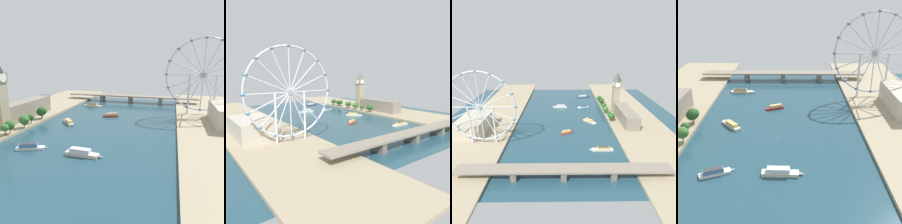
{
  "view_description": "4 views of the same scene",
  "coord_description": "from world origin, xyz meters",
  "views": [
    {
      "loc": [
        70.71,
        -202.97,
        74.86
      ],
      "look_at": [
        10.68,
        11.07,
        20.37
      ],
      "focal_mm": 34.63,
      "sensor_mm": 36.0,
      "label": 1
    },
    {
      "loc": [
        204.48,
        311.76,
        74.87
      ],
      "look_at": [
        -15.03,
        17.49,
        9.31
      ],
      "focal_mm": 35.53,
      "sensor_mm": 36.0,
      "label": 2
    },
    {
      "loc": [
        1.86,
        361.75,
        143.77
      ],
      "look_at": [
        -2.15,
        10.77,
        14.9
      ],
      "focal_mm": 34.05,
      "sensor_mm": 36.0,
      "label": 3
    },
    {
      "loc": [
        13.21,
        -229.42,
        126.54
      ],
      "look_at": [
        11.14,
        32.26,
        10.98
      ],
      "focal_mm": 46.08,
      "sensor_mm": 36.0,
      "label": 4
    }
  ],
  "objects": [
    {
      "name": "ground_plane",
      "position": [
        0.0,
        0.0,
        0.0
      ],
      "size": [
        416.64,
        416.64,
        0.0
      ],
      "primitive_type": "plane",
      "color": "#234756"
    },
    {
      "name": "ferris_wheel",
      "position": [
        108.2,
        100.22,
        54.21
      ],
      "size": [
        97.45,
        3.2,
        99.84
      ],
      "color": "silver",
      "rests_on": "riverbank_right"
    },
    {
      "name": "tour_boat_0",
      "position": [
        -46.47,
        21.52,
        2.08
      ],
      "size": [
        23.48,
        25.14,
        5.11
      ],
      "rotation": [
        0.0,
        0.0,
        2.31
      ],
      "color": "beige",
      "rests_on": "ground_plane"
    },
    {
      "name": "tour_boat_1",
      "position": [
        -51.26,
        117.56,
        2.31
      ],
      "size": [
        32.91,
        6.35,
        5.83
      ],
      "rotation": [
        0.0,
        0.0,
        0.01
      ],
      "color": "beige",
      "rests_on": "ground_plane"
    },
    {
      "name": "tour_boat_3",
      "position": [
        -5.84,
        65.67,
        2.09
      ],
      "size": [
        22.0,
        11.8,
        4.91
      ],
      "rotation": [
        0.0,
        0.0,
        3.53
      ],
      "color": "#B22D28",
      "rests_on": "ground_plane"
    },
    {
      "name": "tour_boat_4",
      "position": [
        4.8,
        -56.36,
        2.43
      ],
      "size": [
        32.15,
        7.58,
        5.92
      ],
      "rotation": [
        0.0,
        0.0,
        6.25
      ],
      "color": "beige",
      "rests_on": "ground_plane"
    },
    {
      "name": "river_bridge",
      "position": [
        0.0,
        172.77,
        9.23
      ],
      "size": [
        228.64,
        17.89,
        11.74
      ],
      "color": "gray",
      "rests_on": "ground_plane"
    },
    {
      "name": "tour_boat_2",
      "position": [
        -43.02,
        -56.55,
        2.16
      ],
      "size": [
        26.33,
        13.84,
        5.2
      ],
      "rotation": [
        0.0,
        0.0,
        0.38
      ],
      "color": "white",
      "rests_on": "ground_plane"
    }
  ]
}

